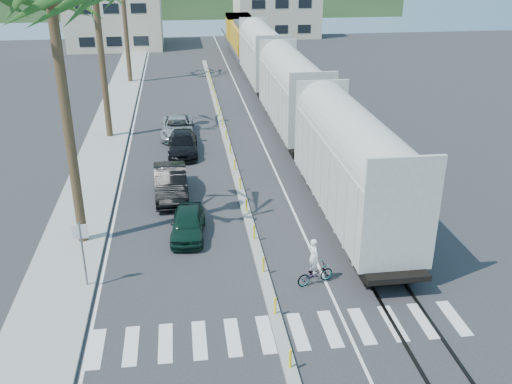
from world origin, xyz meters
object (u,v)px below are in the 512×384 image
(car_second, at_px, (171,182))
(cyclist, at_px, (315,270))
(car_lead, at_px, (188,223))
(street_sign, at_px, (82,246))

(car_second, bearing_deg, cyclist, -61.34)
(car_lead, relative_size, cyclist, 1.93)
(street_sign, height_order, car_second, street_sign)
(street_sign, relative_size, cyclist, 1.45)
(car_lead, relative_size, car_second, 0.78)
(street_sign, bearing_deg, cyclist, -5.63)
(car_second, relative_size, cyclist, 2.46)
(car_lead, xyz_separation_m, cyclist, (5.07, -4.94, -0.02))
(street_sign, relative_size, car_second, 0.59)
(car_lead, bearing_deg, car_second, 104.70)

